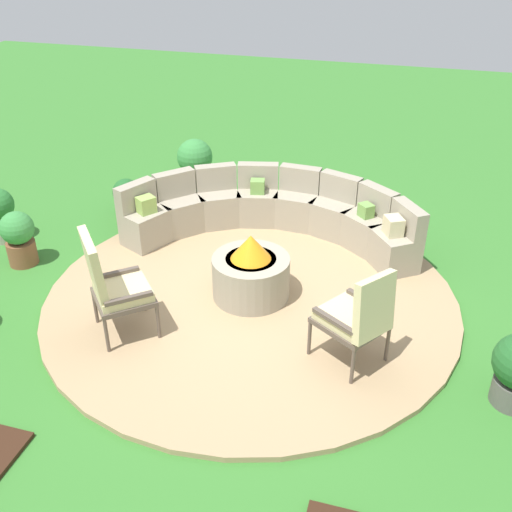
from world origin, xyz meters
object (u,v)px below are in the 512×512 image
potted_plant_1 (19,236)px  potted_plant_2 (127,197)px  potted_plant_0 (195,162)px  lounge_chair_front_right (358,315)px  curved_stone_bench (273,214)px  lounge_chair_front_left (112,284)px  fire_pit (251,272)px

potted_plant_1 → potted_plant_2: size_ratio=1.20×
potted_plant_0 → potted_plant_2: potted_plant_0 is taller
potted_plant_0 → potted_plant_1: potted_plant_0 is taller
potted_plant_1 → potted_plant_2: potted_plant_1 is taller
potted_plant_2 → lounge_chair_front_right: bearing=-33.0°
curved_stone_bench → lounge_chair_front_right: 2.62m
curved_stone_bench → lounge_chair_front_left: (-0.98, -2.43, 0.27)m
lounge_chair_front_left → potted_plant_0: lounge_chair_front_left is taller
fire_pit → lounge_chair_front_left: lounge_chair_front_left is taller
fire_pit → potted_plant_2: 2.68m
lounge_chair_front_right → potted_plant_1: lounge_chair_front_right is taller
curved_stone_bench → potted_plant_2: curved_stone_bench is taller
lounge_chair_front_right → lounge_chair_front_left: bearing=128.3°
lounge_chair_front_left → fire_pit: bearing=91.4°
potted_plant_0 → potted_plant_2: bearing=-115.8°
curved_stone_bench → potted_plant_0: 1.98m
potted_plant_0 → potted_plant_2: 1.31m
lounge_chair_front_left → lounge_chair_front_right: 2.37m
curved_stone_bench → fire_pit: bearing=-85.1°
fire_pit → potted_plant_2: fire_pit is taller
curved_stone_bench → lounge_chair_front_right: size_ratio=3.63×
curved_stone_bench → potted_plant_1: curved_stone_bench is taller
curved_stone_bench → lounge_chair_front_left: lounge_chair_front_left is taller
lounge_chair_front_right → potted_plant_1: 4.25m
fire_pit → potted_plant_0: 3.13m
fire_pit → curved_stone_bench: (-0.12, 1.42, 0.02)m
curved_stone_bench → potted_plant_2: size_ratio=6.49×
curved_stone_bench → potted_plant_1: bearing=-152.6°
fire_pit → lounge_chair_front_left: size_ratio=0.73×
lounge_chair_front_right → potted_plant_0: size_ratio=1.28×
lounge_chair_front_right → potted_plant_0: bearing=73.5°
curved_stone_bench → lounge_chair_front_right: lounge_chair_front_right is taller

